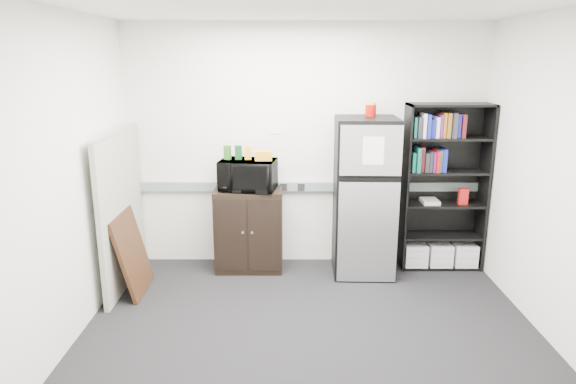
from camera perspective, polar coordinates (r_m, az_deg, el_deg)
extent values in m
plane|color=black|center=(4.57, 2.57, -15.78)|extent=(4.00, 4.00, 0.00)
cube|color=white|center=(5.77, 1.99, 5.02)|extent=(4.00, 0.02, 2.70)
cube|color=white|center=(4.61, 28.47, 0.77)|extent=(0.02, 3.50, 2.70)
cube|color=white|center=(4.44, -23.96, 0.81)|extent=(0.02, 3.50, 2.70)
cube|color=white|center=(3.96, 3.04, 20.21)|extent=(4.00, 3.50, 0.02)
cube|color=slate|center=(5.84, 1.96, 0.61)|extent=(3.92, 0.05, 0.10)
cube|color=white|center=(5.74, -1.52, 6.98)|extent=(0.14, 0.00, 0.10)
cube|color=black|center=(5.82, 12.83, 0.45)|extent=(0.02, 0.34, 1.85)
cube|color=black|center=(6.07, 20.92, 0.43)|extent=(0.02, 0.34, 1.85)
cube|color=black|center=(6.08, 16.53, 0.82)|extent=(0.90, 0.02, 1.85)
cube|color=black|center=(5.78, 17.64, 9.24)|extent=(0.90, 0.34, 0.02)
cube|color=black|center=(6.20, 16.34, -7.69)|extent=(0.85, 0.32, 0.03)
cube|color=black|center=(6.08, 16.57, -4.64)|extent=(0.85, 0.32, 0.03)
cube|color=black|center=(5.97, 16.83, -1.28)|extent=(0.85, 0.32, 0.02)
cube|color=black|center=(5.89, 17.09, 2.19)|extent=(0.85, 0.32, 0.02)
cube|color=black|center=(5.82, 17.37, 5.74)|extent=(0.85, 0.32, 0.02)
cube|color=silver|center=(6.07, 13.86, -6.62)|extent=(0.25, 0.30, 0.25)
cube|color=silver|center=(6.14, 16.41, -6.54)|extent=(0.25, 0.30, 0.25)
cube|color=silver|center=(6.23, 18.90, -6.45)|extent=(0.25, 0.30, 0.25)
cube|color=gray|center=(5.51, -17.99, -2.04)|extent=(0.05, 1.30, 1.60)
cube|color=#B2B2B7|center=(5.35, -18.67, 6.31)|extent=(0.06, 1.30, 0.02)
cube|color=black|center=(5.77, -4.34, -4.13)|extent=(0.74, 0.46, 0.92)
cube|color=black|center=(5.56, -6.35, -4.90)|extent=(0.34, 0.01, 0.81)
cube|color=black|center=(5.53, -2.68, -4.93)|extent=(0.34, 0.01, 0.81)
cylinder|color=#B2B2B7|center=(5.52, -5.06, -4.51)|extent=(0.02, 0.02, 0.02)
cylinder|color=#B2B2B7|center=(5.51, -4.02, -4.52)|extent=(0.02, 0.02, 0.02)
imported|color=black|center=(5.58, -4.47, 1.91)|extent=(0.65, 0.48, 0.33)
cube|color=#255E1A|center=(5.59, -6.75, 4.38)|extent=(0.08, 0.07, 0.15)
cube|color=#0D3A16|center=(5.57, -5.53, 4.39)|extent=(0.07, 0.05, 0.15)
cube|color=gold|center=(5.57, -4.46, 4.34)|extent=(0.07, 0.05, 0.14)
cube|color=orange|center=(5.51, -2.74, 4.05)|extent=(0.18, 0.10, 0.10)
cube|color=black|center=(5.63, 8.47, -0.63)|extent=(0.66, 0.66, 1.70)
cube|color=silver|center=(5.18, 9.23, 4.56)|extent=(0.62, 0.04, 0.51)
cube|color=silver|center=(5.39, 8.85, -4.52)|extent=(0.62, 0.04, 1.09)
cube|color=black|center=(5.22, 9.12, 1.42)|extent=(0.62, 0.02, 0.03)
cube|color=white|center=(5.17, 9.47, 4.53)|extent=(0.21, 0.01, 0.28)
cube|color=black|center=(5.47, 8.80, 8.08)|extent=(0.66, 0.66, 0.02)
cylinder|color=#9C0C07|center=(5.58, 9.17, 9.03)|extent=(0.11, 0.11, 0.14)
cylinder|color=gold|center=(5.58, 9.21, 9.86)|extent=(0.12, 0.12, 0.02)
cube|color=black|center=(5.43, -16.92, -6.44)|extent=(0.24, 0.65, 0.82)
cube|color=beige|center=(5.43, -16.71, -6.45)|extent=(0.18, 0.55, 0.69)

